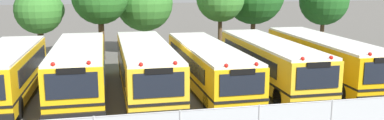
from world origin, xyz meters
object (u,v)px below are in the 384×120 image
(school_bus_1, at_px, (80,68))
(school_bus_0, at_px, (7,72))
(tree_6, at_px, (324,1))
(tree_1, at_px, (41,10))
(tree_3, at_px, (144,2))
(school_bus_3, at_px, (208,65))
(school_bus_4, at_px, (269,61))
(school_bus_2, at_px, (146,66))
(school_bus_5, at_px, (323,57))

(school_bus_1, bearing_deg, school_bus_0, -0.70)
(school_bus_0, relative_size, tree_6, 1.52)
(tree_1, bearing_deg, tree_3, 3.69)
(school_bus_0, height_order, school_bus_3, school_bus_0)
(tree_3, bearing_deg, school_bus_4, -63.43)
(tree_6, bearing_deg, school_bus_2, -145.70)
(tree_1, distance_m, tree_6, 23.22)
(school_bus_4, height_order, tree_1, tree_1)
(school_bus_0, xyz_separation_m, tree_6, (23.42, 11.30, 2.62))
(school_bus_4, relative_size, tree_6, 1.79)
(school_bus_4, distance_m, tree_1, 17.56)
(school_bus_1, height_order, tree_1, tree_1)
(school_bus_5, height_order, tree_3, tree_3)
(school_bus_2, height_order, school_bus_4, school_bus_2)
(school_bus_4, distance_m, school_bus_5, 3.46)
(school_bus_3, height_order, tree_6, tree_6)
(school_bus_3, distance_m, tree_3, 12.01)
(school_bus_1, xyz_separation_m, school_bus_2, (3.35, -0.00, -0.03))
(school_bus_0, relative_size, school_bus_3, 0.83)
(school_bus_0, distance_m, school_bus_5, 17.10)
(school_bus_1, bearing_deg, tree_3, -111.15)
(school_bus_4, height_order, tree_6, tree_6)
(tree_3, bearing_deg, school_bus_1, -111.21)
(school_bus_1, bearing_deg, tree_1, -73.48)
(school_bus_2, xyz_separation_m, school_bus_4, (6.87, -0.12, -0.02))
(school_bus_0, xyz_separation_m, tree_1, (0.21, 10.90, 2.19))
(school_bus_5, height_order, tree_6, tree_6)
(school_bus_4, bearing_deg, tree_6, -129.93)
(school_bus_3, relative_size, tree_1, 2.09)
(tree_1, bearing_deg, school_bus_2, -58.98)
(school_bus_5, xyz_separation_m, tree_6, (6.32, 11.19, 2.62))
(school_bus_4, xyz_separation_m, tree_6, (9.76, 11.46, 2.64))
(school_bus_0, bearing_deg, tree_1, -90.32)
(tree_1, bearing_deg, school_bus_4, -39.43)
(tree_6, bearing_deg, school_bus_1, -150.42)
(school_bus_4, bearing_deg, school_bus_1, -0.18)
(school_bus_4, xyz_separation_m, tree_1, (-13.45, 11.06, 2.21))
(school_bus_4, bearing_deg, tree_3, -62.93)
(school_bus_2, distance_m, tree_3, 11.80)
(tree_3, bearing_deg, tree_6, -0.34)
(tree_3, bearing_deg, tree_1, -176.31)
(school_bus_5, bearing_deg, school_bus_2, 2.31)
(tree_3, bearing_deg, school_bus_3, -78.82)
(tree_1, relative_size, tree_3, 0.85)
(school_bus_2, relative_size, tree_6, 1.80)
(school_bus_3, relative_size, tree_3, 1.79)
(school_bus_1, height_order, tree_6, tree_6)
(school_bus_2, bearing_deg, school_bus_0, -0.40)
(school_bus_5, height_order, tree_1, tree_1)
(school_bus_1, distance_m, school_bus_2, 3.35)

